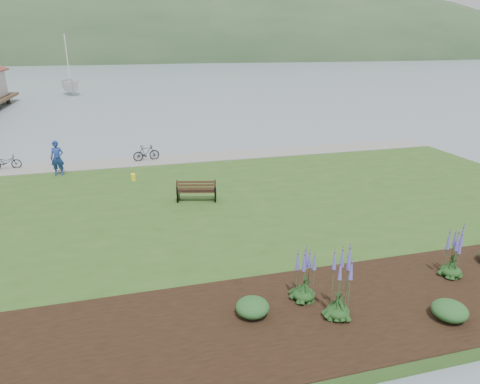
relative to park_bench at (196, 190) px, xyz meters
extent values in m
plane|color=gray|center=(0.18, 0.66, -0.93)|extent=(600.00, 600.00, 0.00)
cube|color=#2B501C|center=(0.18, -1.34, -0.73)|extent=(34.00, 20.00, 0.40)
cube|color=gray|center=(0.18, 7.56, -0.52)|extent=(34.00, 2.20, 0.03)
cube|color=black|center=(3.18, -9.14, -0.51)|extent=(24.00, 4.40, 0.04)
cube|color=#301D12|center=(0.03, 0.11, -0.05)|extent=(1.81, 1.00, 0.05)
cube|color=#301D12|center=(-0.05, -0.20, 0.27)|extent=(1.70, 0.58, 0.53)
cube|color=black|center=(-0.78, 0.31, -0.30)|extent=(0.21, 0.59, 0.47)
cube|color=black|center=(0.84, -0.09, -0.30)|extent=(0.21, 0.59, 0.47)
imported|color=navy|center=(-6.43, 5.90, 0.57)|extent=(0.86, 0.65, 2.20)
imported|color=black|center=(-9.41, 7.86, -0.12)|extent=(0.74, 1.63, 0.82)
imported|color=black|center=(-1.73, 7.69, -0.06)|extent=(0.71, 1.63, 0.95)
imported|color=silver|center=(-9.82, 49.03, -0.93)|extent=(11.85, 11.99, 26.29)
cube|color=yellow|center=(-2.64, 3.92, -0.36)|extent=(0.22, 0.33, 0.34)
ellipsoid|color=#153A15|center=(2.05, -9.43, -0.34)|extent=(0.62, 0.62, 0.31)
cone|color=#5148A7|center=(2.05, -9.43, 0.77)|extent=(0.40, 0.40, 1.92)
ellipsoid|color=#153A15|center=(6.32, -8.45, -0.34)|extent=(0.62, 0.62, 0.31)
cone|color=#5148A7|center=(6.32, -8.45, 0.54)|extent=(0.40, 0.40, 1.44)
ellipsoid|color=#153A15|center=(1.53, -8.47, -0.34)|extent=(0.62, 0.62, 0.31)
cone|color=#5148A7|center=(1.53, -8.47, 0.55)|extent=(0.40, 0.40, 1.46)
ellipsoid|color=#1E4C21|center=(-0.04, -8.77, -0.27)|extent=(0.88, 0.88, 0.44)
ellipsoid|color=#1E4C21|center=(4.77, -10.23, -0.27)|extent=(0.90, 0.90, 0.45)
camera|label=1|loc=(-2.82, -17.79, 6.19)|focal=32.00mm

